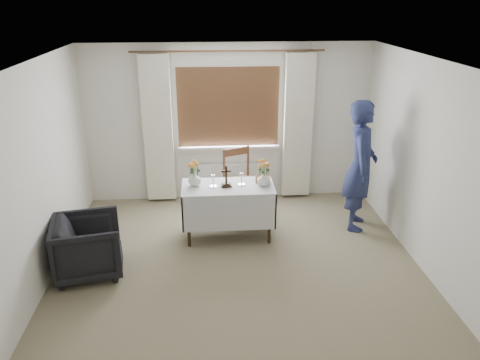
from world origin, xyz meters
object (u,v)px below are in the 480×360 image
wooden_chair (242,183)px  flower_vase_right (264,179)px  altar_table (228,211)px  armchair (88,246)px  person (360,166)px  wooden_cross (226,176)px  flower_vase_left (195,179)px

wooden_chair → flower_vase_right: bearing=-93.9°
altar_table → flower_vase_right: size_ratio=6.63×
altar_table → flower_vase_right: (0.48, -0.02, 0.47)m
altar_table → armchair: size_ratio=1.58×
armchair → person: person is taller
wooden_cross → flower_vase_left: 0.43m
armchair → person: 3.76m
wooden_chair → flower_vase_right: (0.23, -0.71, 0.34)m
person → wooden_cross: (-1.89, -0.21, -0.02)m
person → flower_vase_right: 1.41m
wooden_chair → person: 1.75m
wooden_cross → flower_vase_left: wooden_cross is taller
wooden_cross → flower_vase_right: (0.50, 0.00, -0.05)m
armchair → flower_vase_right: (2.20, 0.76, 0.50)m
flower_vase_right → person: bearing=8.6°
wooden_chair → armchair: (-1.97, -1.47, -0.15)m
flower_vase_right → altar_table: bearing=177.2°
wooden_chair → wooden_cross: wooden_cross is taller
flower_vase_left → flower_vase_right: (0.92, -0.07, 0.00)m
altar_table → wooden_cross: 0.53m
armchair → wooden_chair: bearing=-64.1°
wooden_chair → flower_vase_left: 1.00m
armchair → person: bearing=-85.8°
person → flower_vase_right: (-1.39, -0.21, -0.07)m
flower_vase_left → flower_vase_right: same height
person → flower_vase_left: (-2.31, -0.14, -0.07)m
armchair → wooden_cross: 1.94m
wooden_cross → flower_vase_right: bearing=-4.7°
person → wooden_cross: person is taller
person → flower_vase_right: size_ratio=9.95×
wooden_chair → flower_vase_left: (-0.69, -0.64, 0.34)m
armchair → flower_vase_left: size_ratio=4.22×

